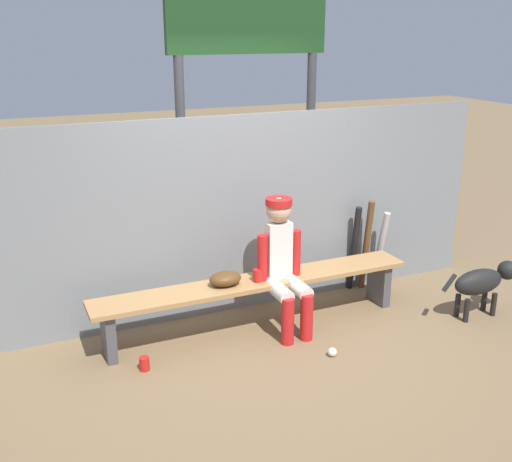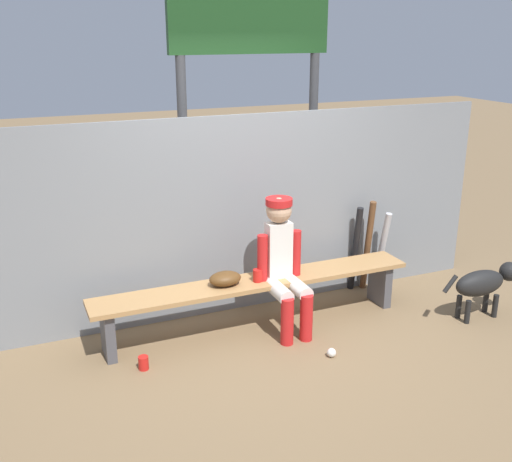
{
  "view_description": "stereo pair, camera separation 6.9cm",
  "coord_description": "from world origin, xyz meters",
  "px_view_note": "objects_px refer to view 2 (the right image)",
  "views": [
    {
      "loc": [
        -1.97,
        -4.47,
        2.53
      ],
      "look_at": [
        0.0,
        0.0,
        0.9
      ],
      "focal_mm": 42.66,
      "sensor_mm": 36.0,
      "label": 1
    },
    {
      "loc": [
        -1.9,
        -4.49,
        2.53
      ],
      "look_at": [
        0.0,
        0.0,
        0.9
      ],
      "focal_mm": 42.66,
      "sensor_mm": 36.0,
      "label": 2
    }
  ],
  "objects_px": {
    "baseball_glove": "(225,279)",
    "scoreboard": "(256,45)",
    "cup_on_bench": "(258,275)",
    "bat_aluminum_black": "(355,249)",
    "bat_wood_dark": "(368,246)",
    "bat_aluminum_silver": "(382,250)",
    "dugout_bench": "(256,290)",
    "dog": "(485,283)",
    "player_seated": "(284,261)",
    "baseball": "(331,353)",
    "cup_on_ground": "(144,363)"
  },
  "relations": [
    {
      "from": "baseball_glove",
      "to": "scoreboard",
      "type": "distance_m",
      "value": 2.57
    },
    {
      "from": "cup_on_bench",
      "to": "scoreboard",
      "type": "distance_m",
      "value": 2.51
    },
    {
      "from": "bat_aluminum_black",
      "to": "bat_wood_dark",
      "type": "bearing_deg",
      "value": -18.25
    },
    {
      "from": "bat_aluminum_black",
      "to": "bat_aluminum_silver",
      "type": "relative_size",
      "value": 1.08
    },
    {
      "from": "dugout_bench",
      "to": "baseball_glove",
      "type": "bearing_deg",
      "value": 180.0
    },
    {
      "from": "bat_wood_dark",
      "to": "scoreboard",
      "type": "distance_m",
      "value": 2.35
    },
    {
      "from": "dugout_bench",
      "to": "bat_aluminum_black",
      "type": "bearing_deg",
      "value": 16.24
    },
    {
      "from": "baseball_glove",
      "to": "bat_aluminum_silver",
      "type": "relative_size",
      "value": 0.34
    },
    {
      "from": "cup_on_bench",
      "to": "bat_aluminum_black",
      "type": "bearing_deg",
      "value": 17.71
    },
    {
      "from": "dog",
      "to": "dugout_bench",
      "type": "bearing_deg",
      "value": 162.92
    },
    {
      "from": "baseball_glove",
      "to": "cup_on_bench",
      "type": "distance_m",
      "value": 0.29
    },
    {
      "from": "player_seated",
      "to": "scoreboard",
      "type": "distance_m",
      "value": 2.42
    },
    {
      "from": "player_seated",
      "to": "baseball",
      "type": "distance_m",
      "value": 0.87
    },
    {
      "from": "bat_wood_dark",
      "to": "bat_aluminum_silver",
      "type": "bearing_deg",
      "value": -1.52
    },
    {
      "from": "bat_aluminum_silver",
      "to": "dog",
      "type": "relative_size",
      "value": 0.97
    },
    {
      "from": "baseball_glove",
      "to": "scoreboard",
      "type": "relative_size",
      "value": 0.08
    },
    {
      "from": "dugout_bench",
      "to": "cup_on_ground",
      "type": "bearing_deg",
      "value": -164.0
    },
    {
      "from": "dugout_bench",
      "to": "bat_aluminum_silver",
      "type": "height_order",
      "value": "bat_aluminum_silver"
    },
    {
      "from": "baseball_glove",
      "to": "baseball",
      "type": "bearing_deg",
      "value": -48.07
    },
    {
      "from": "scoreboard",
      "to": "dog",
      "type": "distance_m",
      "value": 3.25
    },
    {
      "from": "bat_wood_dark",
      "to": "scoreboard",
      "type": "bearing_deg",
      "value": 120.35
    },
    {
      "from": "baseball",
      "to": "bat_wood_dark",
      "type": "bearing_deg",
      "value": 46.46
    },
    {
      "from": "baseball_glove",
      "to": "bat_aluminum_black",
      "type": "bearing_deg",
      "value": 13.3
    },
    {
      "from": "player_seated",
      "to": "baseball_glove",
      "type": "xyz_separation_m",
      "value": [
        -0.5,
        0.11,
        -0.12
      ]
    },
    {
      "from": "dugout_bench",
      "to": "bat_wood_dark",
      "type": "bearing_deg",
      "value": 13.31
    },
    {
      "from": "bat_aluminum_black",
      "to": "baseball",
      "type": "xyz_separation_m",
      "value": [
        -0.87,
        -1.08,
        -0.41
      ]
    },
    {
      "from": "bat_wood_dark",
      "to": "bat_aluminum_silver",
      "type": "distance_m",
      "value": 0.18
    },
    {
      "from": "bat_wood_dark",
      "to": "dog",
      "type": "relative_size",
      "value": 1.12
    },
    {
      "from": "cup_on_ground",
      "to": "dog",
      "type": "relative_size",
      "value": 0.13
    },
    {
      "from": "cup_on_bench",
      "to": "dog",
      "type": "distance_m",
      "value": 2.09
    },
    {
      "from": "dugout_bench",
      "to": "dog",
      "type": "xyz_separation_m",
      "value": [
        2.0,
        -0.62,
        -0.03
      ]
    },
    {
      "from": "baseball_glove",
      "to": "dog",
      "type": "distance_m",
      "value": 2.37
    },
    {
      "from": "baseball",
      "to": "dog",
      "type": "relative_size",
      "value": 0.09
    },
    {
      "from": "dugout_bench",
      "to": "bat_aluminum_silver",
      "type": "xyz_separation_m",
      "value": [
        1.51,
        0.31,
        0.04
      ]
    },
    {
      "from": "baseball",
      "to": "scoreboard",
      "type": "height_order",
      "value": "scoreboard"
    },
    {
      "from": "player_seated",
      "to": "bat_aluminum_black",
      "type": "xyz_separation_m",
      "value": [
        1.02,
        0.47,
        -0.19
      ]
    },
    {
      "from": "player_seated",
      "to": "dog",
      "type": "xyz_separation_m",
      "value": [
        1.79,
        -0.5,
        -0.3
      ]
    },
    {
      "from": "baseball",
      "to": "cup_on_bench",
      "type": "height_order",
      "value": "cup_on_bench"
    },
    {
      "from": "cup_on_bench",
      "to": "dugout_bench",
      "type": "bearing_deg",
      "value": 96.49
    },
    {
      "from": "bat_wood_dark",
      "to": "cup_on_bench",
      "type": "xyz_separation_m",
      "value": [
        -1.34,
        -0.35,
        0.04
      ]
    },
    {
      "from": "bat_aluminum_black",
      "to": "bat_aluminum_silver",
      "type": "distance_m",
      "value": 0.29
    },
    {
      "from": "bat_aluminum_silver",
      "to": "dugout_bench",
      "type": "bearing_deg",
      "value": -168.26
    },
    {
      "from": "bat_aluminum_black",
      "to": "cup_on_ground",
      "type": "relative_size",
      "value": 8.05
    },
    {
      "from": "bat_aluminum_black",
      "to": "bat_aluminum_silver",
      "type": "bearing_deg",
      "value": -8.71
    },
    {
      "from": "dugout_bench",
      "to": "cup_on_bench",
      "type": "distance_m",
      "value": 0.15
    },
    {
      "from": "cup_on_bench",
      "to": "player_seated",
      "type": "bearing_deg",
      "value": -20.34
    },
    {
      "from": "cup_on_bench",
      "to": "scoreboard",
      "type": "bearing_deg",
      "value": 67.62
    },
    {
      "from": "player_seated",
      "to": "bat_wood_dark",
      "type": "xyz_separation_m",
      "value": [
        1.13,
        0.43,
        -0.16
      ]
    },
    {
      "from": "baseball_glove",
      "to": "cup_on_bench",
      "type": "relative_size",
      "value": 2.55
    },
    {
      "from": "cup_on_bench",
      "to": "scoreboard",
      "type": "height_order",
      "value": "scoreboard"
    }
  ]
}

